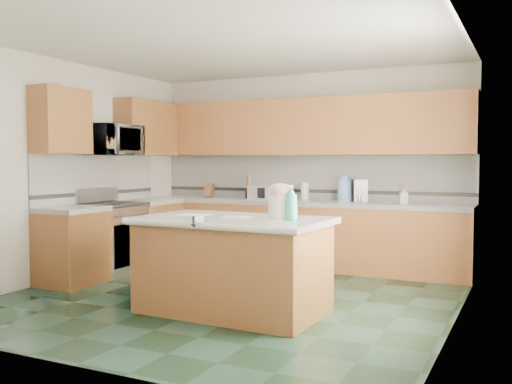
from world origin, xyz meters
The scene contains 52 objects.
floor centered at (0.00, 0.00, 0.00)m, with size 4.60×4.60×0.00m, color black.
ceiling centered at (0.00, 0.00, 2.70)m, with size 4.60×4.60×0.00m, color white.
wall_back centered at (0.00, 2.32, 1.35)m, with size 4.60×0.04×2.70m, color white.
wall_front centered at (0.00, -2.32, 1.35)m, with size 4.60×0.04×2.70m, color white.
wall_left centered at (-2.32, 0.00, 1.35)m, with size 0.04×4.60×2.70m, color white.
wall_right centered at (2.32, 0.00, 1.35)m, with size 0.04×4.60×2.70m, color white.
back_base_cab centered at (0.00, 2.00, 0.43)m, with size 4.60×0.60×0.86m, color #492D13.
back_countertop centered at (0.00, 2.00, 0.89)m, with size 4.60×0.64×0.06m, color white.
back_upper_cab centered at (0.00, 2.13, 1.94)m, with size 4.60×0.33×0.78m, color #492D13.
back_backsplash centered at (0.00, 2.29, 1.24)m, with size 4.60×0.02×0.63m, color silver.
back_accent_band centered at (0.00, 2.28, 1.04)m, with size 4.60×0.01×0.05m, color black.
left_base_cab_rear centered at (-2.00, 1.29, 0.43)m, with size 0.60×0.82×0.86m, color #492D13.
left_counter_rear centered at (-2.00, 1.29, 0.89)m, with size 0.64×0.82×0.06m, color white.
left_base_cab_front centered at (-2.00, -0.24, 0.43)m, with size 0.60×0.72×0.86m, color #492D13.
left_counter_front centered at (-2.00, -0.24, 0.89)m, with size 0.64×0.72×0.06m, color white.
left_backsplash centered at (-2.29, 0.55, 1.24)m, with size 0.02×2.30×0.63m, color silver.
left_accent_band centered at (-2.28, 0.55, 1.04)m, with size 0.01×2.30×0.05m, color black.
left_upper_cab_rear centered at (-2.13, 1.42, 1.94)m, with size 0.33×1.09×0.78m, color #492D13.
left_upper_cab_front centered at (-2.13, -0.24, 1.94)m, with size 0.33×0.72×0.78m, color #492D13.
range_body centered at (-2.00, 0.50, 0.44)m, with size 0.60×0.76×0.88m, color #B7B7BC.
range_oven_door centered at (-1.71, 0.50, 0.40)m, with size 0.02×0.68×0.55m, color black.
range_cooktop centered at (-2.00, 0.50, 0.90)m, with size 0.62×0.78×0.04m, color black.
range_handle centered at (-1.68, 0.50, 0.78)m, with size 0.02×0.02×0.66m, color #B7B7BC.
range_backguard centered at (-2.26, 0.50, 1.02)m, with size 0.06×0.76×0.18m, color #B7B7BC.
microwave centered at (-2.00, 0.50, 1.73)m, with size 0.73×0.50×0.41m, color #B7B7BC.
island_base centered at (0.32, -0.51, 0.43)m, with size 1.71×0.98×0.86m, color #492D13.
island_top centered at (0.32, -0.51, 0.89)m, with size 1.81×1.08×0.06m, color white.
island_bullnose centered at (0.32, -1.05, 0.89)m, with size 0.06×0.06×1.81m, color white.
treat_jar centered at (0.78, -0.42, 1.03)m, with size 0.22×0.22×0.23m, color silver.
treat_jar_lid centered at (0.78, -0.42, 1.18)m, with size 0.24×0.24×0.15m, color #DC9999.
treat_jar_knob centered at (0.78, -0.42, 1.23)m, with size 0.03×0.03×0.08m, color tan.
treat_jar_knob_end_l centered at (0.74, -0.42, 1.23)m, with size 0.04×0.04×0.04m, color tan.
treat_jar_knob_end_r centered at (0.82, -0.42, 1.23)m, with size 0.04×0.04×0.04m, color tan.
soap_bottle_island centered at (0.91, -0.46, 1.08)m, with size 0.12×0.12×0.32m, color #3FB9A3.
paper_sheet_a centered at (0.36, -0.48, 0.92)m, with size 0.28×0.21×0.00m, color white.
paper_sheet_b centered at (-0.15, -0.47, 0.92)m, with size 0.32×0.24×0.00m, color white.
clamp_body centered at (0.25, -1.03, 0.93)m, with size 0.03×0.10×0.09m, color black.
clamp_handle centered at (0.25, -1.09, 0.91)m, with size 0.02×0.02×0.07m, color black.
knife_block centered at (-1.46, 2.05, 1.03)m, with size 0.11×0.10×0.21m, color #472814.
utensil_crock centered at (-0.81, 2.08, 0.99)m, with size 0.11×0.11×0.14m, color black.
utensil_bundle centered at (-0.81, 2.08, 1.16)m, with size 0.06×0.06×0.20m, color #472814.
toaster_oven centered at (-0.63, 2.05, 1.01)m, with size 0.33×0.22×0.19m, color #B7B7BC.
toaster_oven_door centered at (-0.63, 1.95, 1.01)m, with size 0.29×0.01×0.15m, color black.
paper_towel centered at (0.05, 2.10, 1.04)m, with size 0.11×0.11×0.25m, color white.
paper_towel_base centered at (0.05, 2.10, 0.93)m, with size 0.16×0.16×0.01m, color #B7B7BC.
water_jug centered at (0.64, 2.06, 1.07)m, with size 0.18×0.18×0.30m, color #6A96CF.
water_jug_neck centered at (0.64, 2.06, 1.24)m, with size 0.09×0.09×0.04m, color #6A96CF.
coffee_maker centered at (0.84, 2.08, 1.07)m, with size 0.18×0.19×0.30m, color black.
coffee_carafe centered at (0.84, 2.04, 0.98)m, with size 0.12×0.12×0.12m, color black.
soap_bottle_back centered at (1.42, 2.05, 1.03)m, with size 0.10×0.10×0.21m, color white.
soap_back_cap centered at (1.42, 2.05, 1.15)m, with size 0.02×0.02×0.03m, color red.
window_light_proxy centered at (2.29, -0.20, 1.50)m, with size 0.02×1.40×1.10m, color white.
Camera 1 is at (2.92, -5.31, 1.46)m, focal length 40.00 mm.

